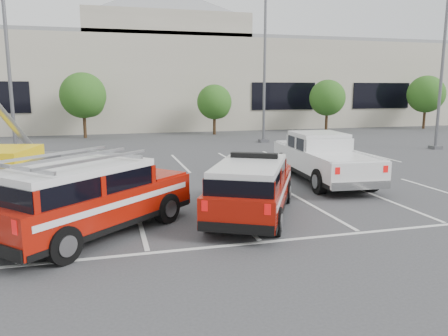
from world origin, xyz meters
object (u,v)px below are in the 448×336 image
at_px(white_pickup, 322,162).
at_px(ladder_suv, 90,203).
at_px(convention_building, 142,78).
at_px(tree_far_right, 426,95).
at_px(tree_mid_left, 84,97).
at_px(light_pole_left, 8,57).
at_px(tree_mid_right, 215,103).
at_px(utility_rig, 1,175).
at_px(tree_right, 328,99).
at_px(light_pole_mid, 265,65).
at_px(light_pole_right, 443,62).
at_px(fire_chief_suv, 252,192).

height_order(white_pickup, ladder_suv, ladder_suv).
relative_size(convention_building, tree_far_right, 12.38).
distance_m(tree_mid_left, white_pickup, 21.27).
bearing_deg(white_pickup, tree_mid_left, 121.63).
xyz_separation_m(convention_building, light_pole_left, (-8.18, -19.86, 0.47)).
bearing_deg(light_pole_left, tree_far_right, 16.89).
bearing_deg(tree_mid_right, tree_far_right, 0.00).
bearing_deg(tree_mid_right, utility_rig, -123.87).
relative_size(tree_right, light_pole_mid, 0.43).
bearing_deg(tree_right, convention_building, 146.63).
distance_m(light_pole_left, white_pickup, 16.11).
bearing_deg(light_pole_right, tree_right, 94.31).
height_order(tree_mid_right, light_pole_right, light_pole_right).
xyz_separation_m(light_pole_left, white_pickup, (12.78, -8.76, -4.43)).
bearing_deg(tree_mid_left, light_pole_left, -107.10).
height_order(convention_building, light_pole_right, convention_building).
bearing_deg(tree_mid_right, light_pole_right, -47.83).
distance_m(light_pole_right, white_pickup, 13.83).
bearing_deg(tree_far_right, tree_right, -180.00).
xyz_separation_m(tree_right, fire_chief_suv, (-14.63, -22.77, -2.04)).
distance_m(light_pole_mid, fire_chief_suv, 18.50).
xyz_separation_m(tree_mid_right, light_pole_mid, (1.91, -6.05, 2.68)).
xyz_separation_m(tree_far_right, fire_chief_suv, (-24.63, -22.77, -2.31)).
distance_m(convention_building, fire_chief_suv, 32.83).
xyz_separation_m(tree_far_right, ladder_suv, (-29.04, -23.24, -2.21)).
bearing_deg(ladder_suv, fire_chief_suv, 53.30).
bearing_deg(tree_right, light_pole_left, -156.49).
relative_size(light_pole_right, white_pickup, 1.62).
relative_size(tree_far_right, light_pole_mid, 0.47).
relative_size(tree_mid_right, light_pole_left, 0.39).
relative_size(light_pole_right, utility_rig, 2.26).
relative_size(tree_far_right, ladder_suv, 0.92).
height_order(light_pole_mid, white_pickup, light_pole_mid).
height_order(convention_building, tree_far_right, convention_building).
height_order(tree_mid_left, white_pickup, tree_mid_left).
relative_size(convention_building, light_pole_right, 5.86).
relative_size(tree_right, white_pickup, 0.70).
bearing_deg(utility_rig, light_pole_left, 110.78).
bearing_deg(utility_rig, white_pickup, 10.56).
bearing_deg(light_pole_right, light_pole_mid, 146.31).
height_order(tree_right, light_pole_mid, light_pole_mid).
xyz_separation_m(fire_chief_suv, utility_rig, (-7.51, 4.68, -0.00)).
distance_m(tree_far_right, fire_chief_suv, 33.62).
bearing_deg(fire_chief_suv, light_pole_mid, 96.12).
xyz_separation_m(tree_mid_left, light_pole_left, (-3.09, -10.05, 2.14)).
bearing_deg(fire_chief_suv, tree_right, 84.75).
bearing_deg(convention_building, light_pole_right, -54.11).
relative_size(tree_far_right, fire_chief_suv, 0.90).
height_order(light_pole_right, utility_rig, light_pole_right).
bearing_deg(fire_chief_suv, ladder_suv, -146.43).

